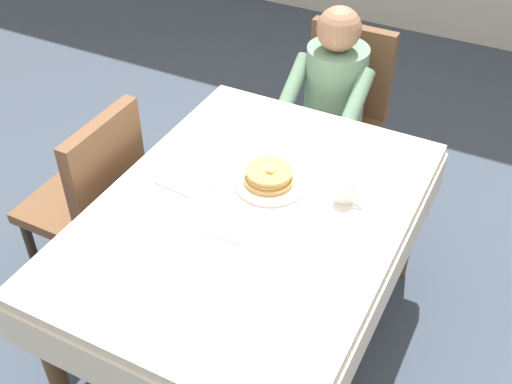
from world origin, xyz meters
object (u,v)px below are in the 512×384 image
object	(u,v)px
fork_left_of_plate	(225,173)
cup_coffee	(345,191)
dining_table_main	(250,228)
breakfast_stack	(269,176)
chair_diner	(341,105)
diner_person	(332,96)
knife_right_of_plate	(313,201)
plate_breakfast	(270,183)
chair_left_side	(94,193)
spoon_near_edge	(223,238)

from	to	relation	value
fork_left_of_plate	cup_coffee	bearing A→B (deg)	-86.02
dining_table_main	breakfast_stack	distance (m)	0.22
chair_diner	diner_person	size ratio (longest dim) A/B	0.83
diner_person	cup_coffee	distance (m)	0.88
knife_right_of_plate	plate_breakfast	bearing A→B (deg)	81.71
chair_left_side	knife_right_of_plate	distance (m)	0.99
diner_person	breakfast_stack	xyz separation A→B (m)	(0.07, -0.84, 0.11)
chair_diner	breakfast_stack	xyz separation A→B (m)	(0.07, -1.00, 0.25)
plate_breakfast	cup_coffee	bearing A→B (deg)	8.92
breakfast_stack	fork_left_of_plate	size ratio (longest dim) A/B	1.10
dining_table_main	plate_breakfast	bearing A→B (deg)	90.95
chair_left_side	knife_right_of_plate	xyz separation A→B (m)	(0.96, 0.15, 0.21)
dining_table_main	chair_diner	world-z (taller)	chair_diner
plate_breakfast	spoon_near_edge	world-z (taller)	plate_breakfast
diner_person	chair_left_side	bearing A→B (deg)	55.52
dining_table_main	fork_left_of_plate	bearing A→B (deg)	141.64
plate_breakfast	spoon_near_edge	bearing A→B (deg)	-92.03
diner_person	cup_coffee	bearing A→B (deg)	114.61
chair_left_side	cup_coffee	xyz separation A→B (m)	(1.06, 0.22, 0.25)
breakfast_stack	spoon_near_edge	world-z (taller)	breakfast_stack
chair_diner	plate_breakfast	distance (m)	1.02
chair_diner	cup_coffee	world-z (taller)	chair_diner
diner_person	spoon_near_edge	bearing A→B (deg)	92.85
chair_diner	breakfast_stack	bearing A→B (deg)	93.83
diner_person	plate_breakfast	bearing A→B (deg)	94.86
dining_table_main	cup_coffee	size ratio (longest dim) A/B	13.49
dining_table_main	spoon_near_edge	bearing A→B (deg)	-94.97
chair_diner	plate_breakfast	world-z (taller)	chair_diner
dining_table_main	chair_left_side	xyz separation A→B (m)	(-0.77, 0.00, -0.12)
fork_left_of_plate	spoon_near_edge	size ratio (longest dim) A/B	1.20
plate_breakfast	chair_left_side	bearing A→B (deg)	-167.33
dining_table_main	plate_breakfast	distance (m)	0.20
chair_left_side	spoon_near_edge	bearing A→B (deg)	-103.03
breakfast_stack	spoon_near_edge	size ratio (longest dim) A/B	1.32
dining_table_main	plate_breakfast	xyz separation A→B (m)	(-0.00, 0.17, 0.10)
plate_breakfast	fork_left_of_plate	size ratio (longest dim) A/B	1.56
dining_table_main	chair_left_side	bearing A→B (deg)	180.00
dining_table_main	diner_person	world-z (taller)	diner_person
breakfast_stack	fork_left_of_plate	xyz separation A→B (m)	(-0.19, -0.02, -0.04)
plate_breakfast	spoon_near_edge	distance (m)	0.35
plate_breakfast	fork_left_of_plate	bearing A→B (deg)	-173.99
diner_person	plate_breakfast	world-z (taller)	diner_person
plate_breakfast	breakfast_stack	distance (m)	0.03
diner_person	fork_left_of_plate	world-z (taller)	diner_person
chair_diner	spoon_near_edge	bearing A→B (deg)	92.52
dining_table_main	breakfast_stack	bearing A→B (deg)	92.53
spoon_near_edge	breakfast_stack	bearing A→B (deg)	87.27
breakfast_stack	cup_coffee	distance (m)	0.30
chair_diner	spoon_near_edge	world-z (taller)	chair_diner
chair_diner	fork_left_of_plate	world-z (taller)	chair_diner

